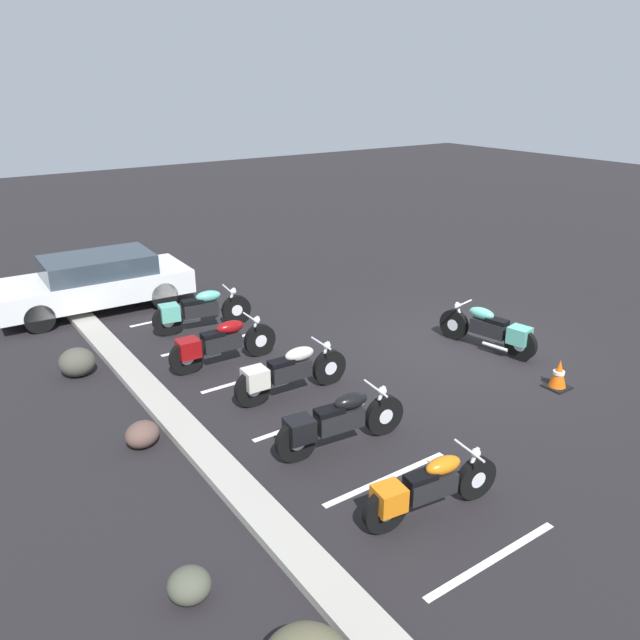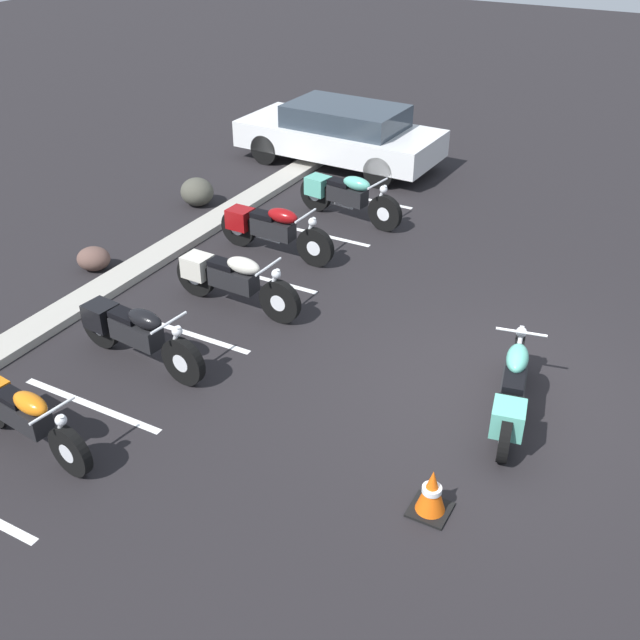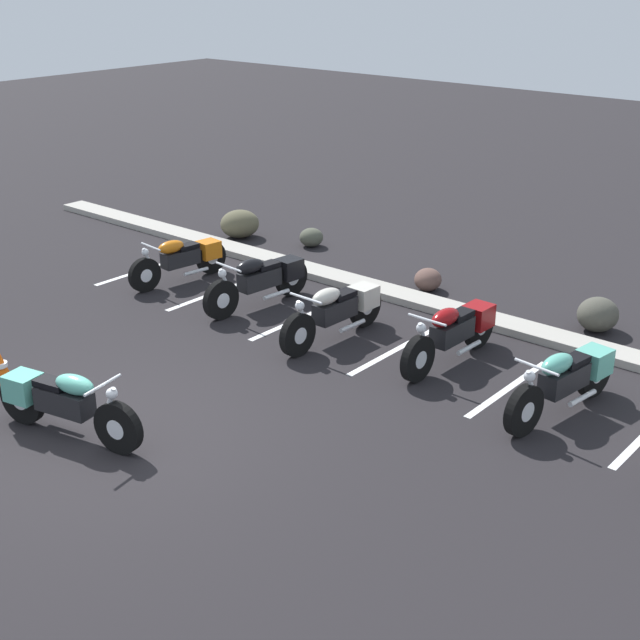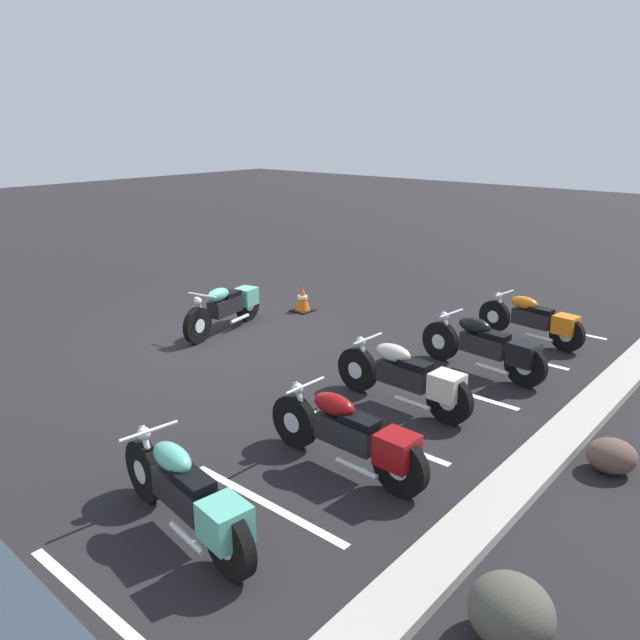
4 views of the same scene
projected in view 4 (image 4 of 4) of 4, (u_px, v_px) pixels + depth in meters
The scene contains 17 objects.
ground at pixel (224, 338), 11.10m from camera, with size 60.00×60.00×0.00m, color black.
motorcycle_teal_featured at pixel (227, 306), 11.46m from camera, with size 2.11×0.76×0.84m.
parked_bike_0 at pixel (535, 320), 10.78m from camera, with size 0.60×1.98×0.78m.
parked_bike_1 at pixel (488, 347), 9.40m from camera, with size 0.62×2.13×0.84m.
parked_bike_2 at pixel (408, 377), 8.27m from camera, with size 0.60×2.15×0.85m.
parked_bike_3 at pixel (352, 435), 6.74m from camera, with size 0.61×2.16×0.85m.
parked_bike_4 at pixel (188, 496), 5.64m from camera, with size 0.69×2.16×0.85m.
concrete_curb at pixel (558, 442), 7.39m from camera, with size 18.00×0.50×0.12m, color #A8A399.
landscape_rock_0 at pixel (511, 611), 4.56m from camera, with size 0.61×0.64×0.53m, color #48473D.
landscape_rock_1 at pixel (612, 456), 6.83m from camera, with size 0.53×0.47×0.38m, color brown.
traffic_cone at pixel (303, 299), 12.64m from camera, with size 0.40×0.40×0.53m.
stall_line_0 at pixel (548, 327), 11.71m from camera, with size 0.10×2.10×0.00m, color white.
stall_line_1 at pixel (505, 354), 10.36m from camera, with size 0.10×2.10×0.00m, color white.
stall_line_2 at pixel (450, 389), 9.01m from camera, with size 0.10×2.10×0.00m, color white.
stall_line_3 at pixel (374, 436), 7.65m from camera, with size 0.10×2.10×0.00m, color white.
stall_line_4 at pixel (266, 503), 6.30m from camera, with size 0.10×2.10×0.00m, color white.
stall_line_5 at pixel (99, 607), 4.95m from camera, with size 0.10×2.10×0.00m, color white.
Camera 4 is at (6.86, 8.11, 3.68)m, focal length 35.00 mm.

